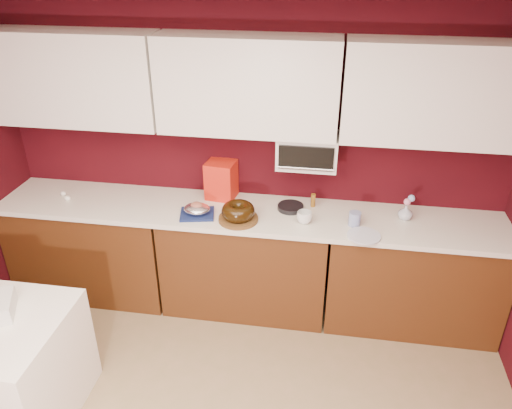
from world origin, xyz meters
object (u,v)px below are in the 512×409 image
object	(u,v)px
toaster_oven	(307,150)
foil_ham_nest	(197,209)
pandoro_box	(221,180)
blue_jar	(355,219)
flower_vase	(406,211)
bundt_cake	(238,211)
coffee_mug	(304,216)

from	to	relation	value
toaster_oven	foil_ham_nest	size ratio (longest dim) A/B	2.23
pandoro_box	blue_jar	size ratio (longest dim) A/B	2.90
toaster_oven	blue_jar	world-z (taller)	toaster_oven
toaster_oven	foil_ham_nest	distance (m)	0.95
foil_ham_nest	blue_jar	size ratio (longest dim) A/B	1.89
foil_ham_nest	flower_vase	distance (m)	1.58
bundt_cake	toaster_oven	bearing A→B (deg)	33.60
coffee_mug	blue_jar	world-z (taller)	coffee_mug
bundt_cake	foil_ham_nest	distance (m)	0.33
pandoro_box	blue_jar	bearing A→B (deg)	-7.97
coffee_mug	flower_vase	world-z (taller)	flower_vase
pandoro_box	toaster_oven	bearing A→B (deg)	3.46
coffee_mug	blue_jar	distance (m)	0.37
pandoro_box	blue_jar	world-z (taller)	pandoro_box
coffee_mug	flower_vase	xyz separation A→B (m)	(0.75, 0.18, 0.01)
foil_ham_nest	blue_jar	world-z (taller)	blue_jar
toaster_oven	pandoro_box	bearing A→B (deg)	176.06
pandoro_box	flower_vase	bearing A→B (deg)	1.80
toaster_oven	blue_jar	size ratio (longest dim) A/B	4.23
coffee_mug	bundt_cake	bearing A→B (deg)	-174.63
toaster_oven	coffee_mug	size ratio (longest dim) A/B	4.05
coffee_mug	toaster_oven	bearing A→B (deg)	93.55
toaster_oven	pandoro_box	distance (m)	0.76
bundt_cake	coffee_mug	bearing A→B (deg)	5.37
bundt_cake	blue_jar	size ratio (longest dim) A/B	2.37
blue_jar	foil_ham_nest	bearing A→B (deg)	-178.16
pandoro_box	coffee_mug	bearing A→B (deg)	-16.95
toaster_oven	coffee_mug	xyz separation A→B (m)	(0.02, -0.27, -0.42)
bundt_cake	pandoro_box	distance (m)	0.43
bundt_cake	pandoro_box	bearing A→B (deg)	119.77
pandoro_box	blue_jar	xyz separation A→B (m)	(1.07, -0.29, -0.10)
toaster_oven	foil_ham_nest	bearing A→B (deg)	-160.49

